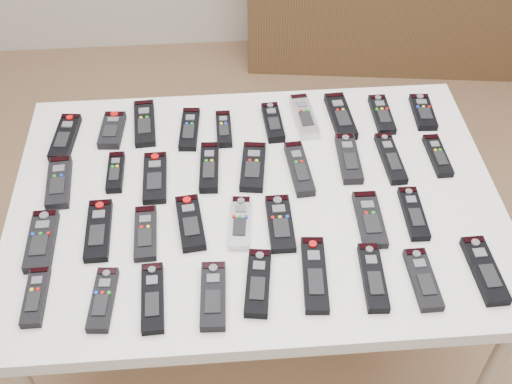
{
  "coord_description": "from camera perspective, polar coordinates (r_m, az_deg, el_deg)",
  "views": [
    {
      "loc": [
        -0.22,
        -1.08,
        1.97
      ],
      "look_at": [
        -0.13,
        0.05,
        0.8
      ],
      "focal_mm": 45.0,
      "sensor_mm": 36.0,
      "label": 1
    }
  ],
  "objects": [
    {
      "name": "remote_11",
      "position": [
        1.73,
        -12.38,
        1.73
      ],
      "size": [
        0.04,
        0.14,
        0.02
      ],
      "primitive_type": "cube",
      "rotation": [
        0.0,
        0.0,
        0.0
      ],
      "color": "black",
      "rests_on": "table"
    },
    {
      "name": "remote_19",
      "position": [
        1.61,
        -18.52,
        -4.13
      ],
      "size": [
        0.06,
        0.18,
        0.02
      ],
      "primitive_type": "cube",
      "rotation": [
        0.0,
        0.0,
        0.01
      ],
      "color": "black",
      "rests_on": "table"
    },
    {
      "name": "remote_20",
      "position": [
        1.6,
        -13.83,
        -3.31
      ],
      "size": [
        0.06,
        0.19,
        0.02
      ],
      "primitive_type": "cube",
      "rotation": [
        0.0,
        0.0,
        0.02
      ],
      "color": "black",
      "rests_on": "table"
    },
    {
      "name": "remote_16",
      "position": [
        1.75,
        8.25,
        2.98
      ],
      "size": [
        0.06,
        0.18,
        0.02
      ],
      "primitive_type": "cube",
      "rotation": [
        0.0,
        0.0,
        -0.03
      ],
      "color": "black",
      "rests_on": "table"
    },
    {
      "name": "remote_0",
      "position": [
        1.87,
        -16.61,
        4.68
      ],
      "size": [
        0.07,
        0.18,
        0.02
      ],
      "primitive_type": "cube",
      "rotation": [
        0.0,
        0.0,
        -0.1
      ],
      "color": "black",
      "rests_on": "table"
    },
    {
      "name": "remote_2",
      "position": [
        1.87,
        -9.87,
        6.05
      ],
      "size": [
        0.07,
        0.19,
        0.02
      ],
      "primitive_type": "cube",
      "rotation": [
        0.0,
        0.0,
        0.07
      ],
      "color": "black",
      "rests_on": "table"
    },
    {
      "name": "remote_17",
      "position": [
        1.77,
        11.87,
        2.96
      ],
      "size": [
        0.05,
        0.19,
        0.02
      ],
      "primitive_type": "cube",
      "rotation": [
        0.0,
        0.0,
        0.03
      ],
      "color": "black",
      "rests_on": "table"
    },
    {
      "name": "remote_18",
      "position": [
        1.81,
        15.84,
        3.14
      ],
      "size": [
        0.04,
        0.16,
        0.02
      ],
      "primitive_type": "cube",
      "rotation": [
        0.0,
        0.0,
        0.01
      ],
      "color": "black",
      "rests_on": "table"
    },
    {
      "name": "remote_5",
      "position": [
        1.85,
        1.52,
        6.21
      ],
      "size": [
        0.06,
        0.16,
        0.02
      ],
      "primitive_type": "cube",
      "rotation": [
        0.0,
        0.0,
        0.05
      ],
      "color": "black",
      "rests_on": "table"
    },
    {
      "name": "remote_28",
      "position": [
        1.47,
        -13.45,
        -9.27
      ],
      "size": [
        0.06,
        0.17,
        0.02
      ],
      "primitive_type": "cube",
      "rotation": [
        0.0,
        0.0,
        -0.08
      ],
      "color": "black",
      "rests_on": "table"
    },
    {
      "name": "remote_35",
      "position": [
        1.57,
        19.66,
        -6.55
      ],
      "size": [
        0.06,
        0.19,
        0.02
      ],
      "primitive_type": "cube",
      "rotation": [
        0.0,
        0.0,
        0.03
      ],
      "color": "black",
      "rests_on": "table"
    },
    {
      "name": "remote_32",
      "position": [
        1.48,
        5.23,
        -7.3
      ],
      "size": [
        0.07,
        0.21,
        0.02
      ],
      "primitive_type": "cube",
      "rotation": [
        0.0,
        0.0,
        -0.08
      ],
      "color": "black",
      "rests_on": "table"
    },
    {
      "name": "remote_24",
      "position": [
        1.57,
        2.16,
        -2.79
      ],
      "size": [
        0.06,
        0.18,
        0.02
      ],
      "primitive_type": "cube",
      "rotation": [
        0.0,
        0.0,
        0.0
      ],
      "color": "black",
      "rests_on": "table"
    },
    {
      "name": "remote_14",
      "position": [
        1.71,
        -0.26,
        2.26
      ],
      "size": [
        0.08,
        0.18,
        0.02
      ],
      "primitive_type": "cube",
      "rotation": [
        0.0,
        0.0,
        -0.13
      ],
      "color": "black",
      "rests_on": "table"
    },
    {
      "name": "remote_30",
      "position": [
        1.44,
        -3.83,
        -9.18
      ],
      "size": [
        0.06,
        0.18,
        0.02
      ],
      "primitive_type": "cube",
      "rotation": [
        0.0,
        0.0,
        -0.04
      ],
      "color": "black",
      "rests_on": "table"
    },
    {
      "name": "table",
      "position": [
        1.68,
        -0.0,
        -1.85
      ],
      "size": [
        1.25,
        0.88,
        0.78
      ],
      "color": "white",
      "rests_on": "ground"
    },
    {
      "name": "remote_31",
      "position": [
        1.46,
        0.18,
        -8.07
      ],
      "size": [
        0.08,
        0.18,
        0.02
      ],
      "primitive_type": "cube",
      "rotation": [
        0.0,
        0.0,
        -0.14
      ],
      "color": "black",
      "rests_on": "table"
    },
    {
      "name": "remote_12",
      "position": [
        1.7,
        -8.97,
        1.27
      ],
      "size": [
        0.06,
        0.18,
        0.02
      ],
      "primitive_type": "cube",
      "rotation": [
        0.0,
        0.0,
        0.02
      ],
      "color": "black",
      "rests_on": "table"
    },
    {
      "name": "remote_4",
      "position": [
        1.83,
        -2.88,
        5.61
      ],
      "size": [
        0.04,
        0.14,
        0.02
      ],
      "primitive_type": "cube",
      "rotation": [
        0.0,
        0.0,
        0.0
      ],
      "color": "black",
      "rests_on": "table"
    },
    {
      "name": "remote_13",
      "position": [
        1.71,
        -4.18,
        2.21
      ],
      "size": [
        0.06,
        0.18,
        0.02
      ],
      "primitive_type": "cube",
      "rotation": [
        0.0,
        0.0,
        -0.05
      ],
      "color": "black",
      "rests_on": "table"
    },
    {
      "name": "remote_29",
      "position": [
        1.45,
        -9.18,
        -9.26
      ],
      "size": [
        0.06,
        0.18,
        0.02
      ],
      "primitive_type": "cube",
      "rotation": [
        0.0,
        0.0,
        0.04
      ],
      "color": "black",
      "rests_on": "table"
    },
    {
      "name": "remote_7",
      "position": [
        1.88,
        7.52,
        6.71
      ],
      "size": [
        0.07,
        0.2,
        0.02
      ],
      "primitive_type": "cube",
      "rotation": [
        0.0,
        0.0,
        0.06
      ],
      "color": "black",
      "rests_on": "table"
    },
    {
      "name": "remote_27",
      "position": [
        1.52,
        -18.99,
        -8.74
      ],
      "size": [
        0.05,
        0.16,
        0.02
      ],
      "primitive_type": "cube",
      "rotation": [
        0.0,
        0.0,
        0.01
      ],
      "color": "black",
      "rests_on": "table"
    },
    {
      "name": "remote_1",
      "position": [
        1.86,
        -12.67,
        5.39
      ],
      "size": [
        0.07,
        0.14,
        0.02
      ],
      "primitive_type": "cube",
      "rotation": [
        0.0,
        0.0,
        -0.08
      ],
      "color": "black",
      "rests_on": "table"
    },
    {
      "name": "remote_10",
      "position": [
        1.74,
        -17.11,
        0.82
      ],
      "size": [
        0.07,
        0.18,
        0.02
      ],
      "primitive_type": "cube",
      "rotation": [
        0.0,
        0.0,
        0.07
      ],
      "color": "black",
      "rests_on": "table"
    },
    {
      "name": "remote_26",
      "position": [
        1.64,
        13.83,
        -1.85
      ],
      "size": [
        0.05,
        0.17,
        0.02
      ],
      "primitive_type": "cube",
      "rotation": [
        0.0,
        0.0,
        -0.03
      ],
      "color": "black",
      "rests_on": "table"
    },
    {
      "name": "remote_34",
      "position": [
        1.51,
        14.61,
        -7.51
      ],
      "size": [
        0.05,
        0.17,
        0.02
      ],
      "primitive_type": "cube",
      "rotation": [
        0.0,
        0.0,
        0.01
      ],
      "color": "black",
      "rests_on": "table"
    },
    {
      "name": "remote_22",
      "position": [
        1.58,
        -5.86,
        -2.74
      ],
      "size": [
        0.08,
        0.17,
        0.02
      ],
      "primitive_type": "cube",
      "rotation": [
        0.0,
        0.0,
        0.11
      ],
      "color": "black",
      "rests_on": "table"
    },
    {
      "name": "remote_6",
      "position": [
        1.87,
        4.3,
        6.72
      ],
      "size": [
        0.07,
        0.19,
        0.02
      ],
      "primitive_type": "cube",
      "rotation": [
        0.0,
        0.0,
        0.08
      ],
      "color": "#B7B7BC",
      "rests_on": "table"
    },
    {
      "name": "ground",
      "position": [
        2.26,
        3.56,
        -15.02
      ],
      "size": [
        4.0,
        4.0,
        0.0
      ],
      "primitive_type": "plane",
      "color": "#99684E",
      "rests_on": "ground"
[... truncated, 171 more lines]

